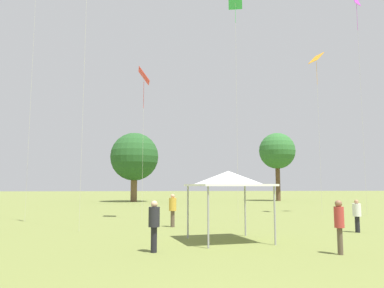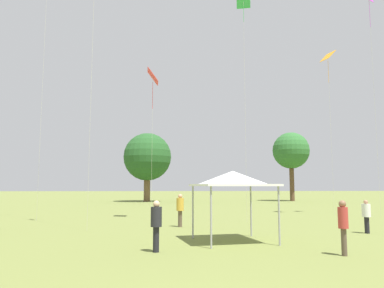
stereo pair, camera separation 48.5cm
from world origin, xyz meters
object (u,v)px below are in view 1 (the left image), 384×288
(person_standing_0, at_px, (357,213))
(person_standing_2, at_px, (173,207))
(kite_2, at_px, (235,13))
(distant_tree_1, at_px, (277,151))
(person_standing_3, at_px, (339,221))
(kite_5, at_px, (316,63))
(kite_1, at_px, (357,14))
(kite_0, at_px, (144,79))
(canopy_tent, at_px, (228,179))
(person_standing_4, at_px, (154,222))
(distant_tree_0, at_px, (134,157))

(person_standing_0, bearing_deg, person_standing_2, 177.38)
(kite_2, height_order, distant_tree_1, kite_2)
(person_standing_3, xyz_separation_m, kite_2, (-0.89, 10.70, 12.16))
(kite_5, xyz_separation_m, distant_tree_1, (5.39, 25.82, -4.64))
(person_standing_3, xyz_separation_m, kite_5, (6.81, 15.90, 10.85))
(person_standing_0, distance_m, person_standing_2, 9.20)
(kite_1, height_order, kite_5, kite_1)
(kite_0, xyz_separation_m, distant_tree_1, (18.91, 28.57, -2.14))
(kite_2, xyz_separation_m, kite_5, (7.69, 5.20, -1.31))
(person_standing_3, relative_size, canopy_tent, 0.51)
(kite_0, bearing_deg, kite_5, -36.82)
(person_standing_4, relative_size, kite_2, 0.12)
(person_standing_0, relative_size, distant_tree_1, 0.15)
(canopy_tent, bearing_deg, kite_5, 52.44)
(kite_2, bearing_deg, canopy_tent, 132.61)
(person_standing_2, relative_size, distant_tree_1, 0.18)
(person_standing_3, relative_size, distant_tree_0, 0.18)
(kite_5, bearing_deg, kite_0, -49.93)
(person_standing_4, distance_m, kite_0, 14.78)
(person_standing_4, xyz_separation_m, canopy_tent, (2.97, 2.15, 1.46))
(person_standing_0, distance_m, person_standing_4, 10.57)
(person_standing_4, distance_m, kite_2, 16.39)
(kite_1, distance_m, distant_tree_0, 33.21)
(distant_tree_0, bearing_deg, distant_tree_1, 2.48)
(person_standing_4, xyz_separation_m, distant_tree_1, (18.16, 40.72, 6.25))
(person_standing_4, bearing_deg, kite_1, -35.37)
(kite_5, bearing_deg, distant_tree_1, -163.21)
(canopy_tent, xyz_separation_m, distant_tree_1, (15.18, 38.56, 4.79))
(person_standing_4, bearing_deg, kite_5, -27.35)
(kite_5, relative_size, distant_tree_0, 1.33)
(person_standing_0, distance_m, kite_5, 15.54)
(distant_tree_0, bearing_deg, kite_0, -85.97)
(person_standing_2, relative_size, distant_tree_0, 0.18)
(canopy_tent, distance_m, kite_1, 21.84)
(person_standing_4, xyz_separation_m, kite_0, (-0.75, 12.14, 8.39))
(canopy_tent, bearing_deg, distant_tree_0, 98.57)
(canopy_tent, relative_size, distant_tree_0, 0.36)
(person_standing_0, relative_size, kite_2, 0.11)
(kite_1, relative_size, distant_tree_1, 1.72)
(person_standing_0, distance_m, distant_tree_1, 37.86)
(person_standing_0, relative_size, person_standing_4, 0.90)
(person_standing_4, relative_size, kite_5, 0.13)
(person_standing_2, height_order, kite_1, kite_1)
(person_standing_2, distance_m, distant_tree_1, 37.78)
(person_standing_3, height_order, canopy_tent, canopy_tent)
(person_standing_0, xyz_separation_m, distant_tree_1, (8.54, 36.34, 6.36))
(distant_tree_1, bearing_deg, person_standing_2, -117.39)
(person_standing_4, bearing_deg, kite_0, 16.81)
(kite_1, height_order, distant_tree_1, kite_1)
(person_standing_4, height_order, distant_tree_0, distant_tree_0)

